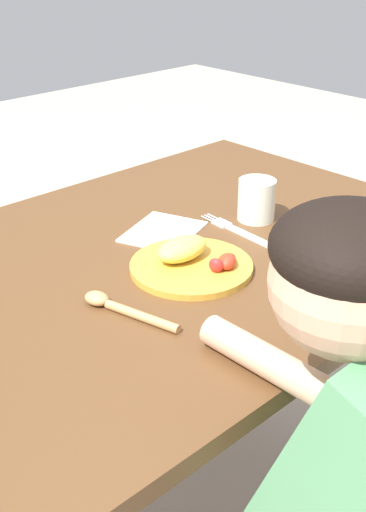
# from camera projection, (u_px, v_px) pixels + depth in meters

# --- Properties ---
(dining_table) EXTENTS (1.17, 0.83, 0.75)m
(dining_table) POSITION_uv_depth(u_px,v_px,m) (174.00, 313.00, 1.34)
(dining_table) COLOR brown
(dining_table) RESTS_ON ground_plane
(plate) EXTENTS (0.22, 0.22, 0.05)m
(plate) POSITION_uv_depth(u_px,v_px,m) (190.00, 261.00, 1.19)
(plate) COLOR gold
(plate) RESTS_ON dining_table
(fork) EXTENTS (0.03, 0.20, 0.01)m
(fork) POSITION_uv_depth(u_px,v_px,m) (239.00, 231.00, 1.33)
(fork) COLOR silver
(fork) RESTS_ON dining_table
(spoon) EXTENTS (0.07, 0.18, 0.02)m
(spoon) POSITION_uv_depth(u_px,v_px,m) (119.00, 307.00, 1.06)
(spoon) COLOR tan
(spoon) RESTS_ON dining_table
(drinking_cup) EXTENTS (0.08, 0.08, 0.09)m
(drinking_cup) POSITION_uv_depth(u_px,v_px,m) (257.00, 200.00, 1.37)
(drinking_cup) COLOR silver
(drinking_cup) RESTS_ON dining_table
(napkin) EXTENTS (0.19, 0.18, 0.00)m
(napkin) POSITION_uv_depth(u_px,v_px,m) (163.00, 232.00, 1.33)
(napkin) COLOR white
(napkin) RESTS_ON dining_table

